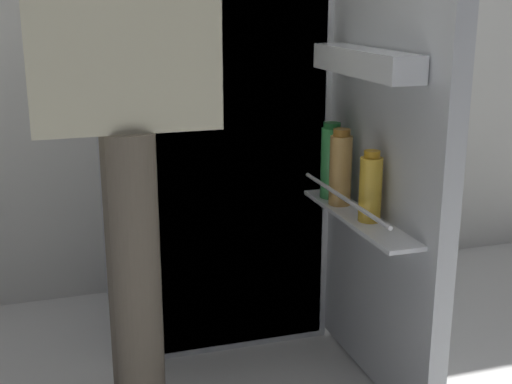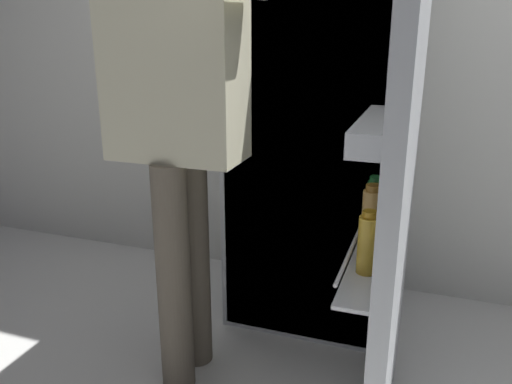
{
  "view_description": "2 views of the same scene",
  "coord_description": "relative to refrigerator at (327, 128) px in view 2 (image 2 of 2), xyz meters",
  "views": [
    {
      "loc": [
        -0.55,
        -1.78,
        1.16
      ],
      "look_at": [
        -0.02,
        -0.11,
        0.65
      ],
      "focal_mm": 48.7,
      "sensor_mm": 36.0,
      "label": 1
    },
    {
      "loc": [
        0.47,
        -1.61,
        1.28
      ],
      "look_at": [
        -0.06,
        -0.11,
        0.76
      ],
      "focal_mm": 36.86,
      "sensor_mm": 36.0,
      "label": 2
    }
  ],
  "objects": [
    {
      "name": "kitchen_wall",
      "position": [
        -0.03,
        0.41,
        0.47
      ],
      "size": [
        4.4,
        0.1,
        2.66
      ],
      "primitive_type": "cube",
      "color": "silver",
      "rests_on": "ground_plane"
    },
    {
      "name": "ground_plane",
      "position": [
        -0.03,
        -0.49,
        -0.86
      ],
      "size": [
        5.06,
        5.06,
        0.0
      ],
      "primitive_type": "plane",
      "color": "silver"
    },
    {
      "name": "refrigerator",
      "position": [
        0.0,
        0.0,
        0.0
      ],
      "size": [
        0.75,
        1.26,
        1.73
      ],
      "color": "silver",
      "rests_on": "ground_plane"
    },
    {
      "name": "person",
      "position": [
        -0.37,
        -0.58,
        0.16
      ],
      "size": [
        0.54,
        0.76,
        1.69
      ],
      "color": "#665B4C",
      "rests_on": "ground_plane"
    }
  ]
}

